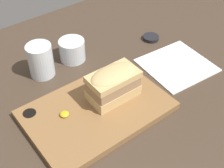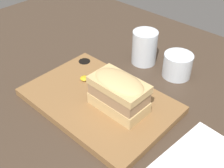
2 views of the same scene
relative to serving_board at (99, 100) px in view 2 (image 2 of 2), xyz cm
name	(u,v)px [view 2 (image 2 of 2)]	position (x,y,z in cm)	size (l,w,h in cm)	color
dining_table	(118,108)	(4.16, 2.73, -1.97)	(157.89, 106.58, 2.00)	#423326
serving_board	(99,100)	(0.00, 0.00, 0.00)	(37.49, 25.23, 1.97)	olive
sandwich	(119,92)	(6.19, 0.65, 5.91)	(13.81, 7.96, 9.20)	tan
mustard_dollop	(84,78)	(-8.22, 2.62, 1.44)	(2.42, 2.42, 0.97)	gold
water_glass	(144,49)	(-3.64, 23.40, 3.53)	(7.62, 7.62, 10.35)	silver
wine_glass	(177,66)	(7.78, 24.20, 2.14)	(8.30, 8.30, 6.94)	silver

